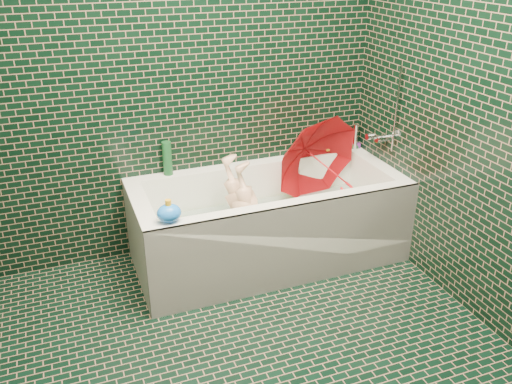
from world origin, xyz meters
name	(u,v)px	position (x,y,z in m)	size (l,w,h in m)	color
floor	(261,381)	(0.00, 0.00, 0.00)	(2.80, 2.80, 0.00)	black
wall_back	(177,62)	(0.00, 1.40, 1.25)	(2.80, 2.80, 0.00)	black
bathtub	(269,230)	(0.45, 1.01, 0.21)	(1.70, 0.75, 0.55)	white
bath_mat	(268,236)	(0.45, 1.02, 0.16)	(1.35, 0.47, 0.01)	green
water	(268,217)	(0.45, 1.02, 0.30)	(1.48, 0.53, 0.00)	silver
faucet	(385,132)	(1.26, 1.02, 0.77)	(0.18, 0.19, 0.55)	silver
child	(250,220)	(0.32, 1.01, 0.31)	(0.31, 0.20, 0.86)	#E7B090
umbrella	(327,168)	(0.89, 1.07, 0.56)	(0.62, 0.62, 0.54)	red
soap_bottle_a	(355,148)	(1.25, 1.34, 0.55)	(0.10, 0.10, 0.25)	white
soap_bottle_b	(355,149)	(1.25, 1.33, 0.55)	(0.08, 0.08, 0.17)	#5E2079
soap_bottle_c	(353,149)	(1.23, 1.33, 0.55)	(0.13, 0.13, 0.16)	#144621
bottle_right_tall	(338,138)	(1.11, 1.34, 0.65)	(0.06, 0.06, 0.20)	#144621
bottle_right_pump	(355,136)	(1.25, 1.35, 0.64)	(0.05, 0.05, 0.18)	silver
bottle_left_tall	(167,158)	(-0.11, 1.36, 0.66)	(0.06, 0.06, 0.22)	#144621
bottle_left_short	(168,162)	(-0.11, 1.36, 0.63)	(0.05, 0.05, 0.16)	white
rubber_duck	(328,146)	(1.04, 1.34, 0.59)	(0.12, 0.10, 0.10)	#F1A818
bath_toy	(169,213)	(-0.25, 0.72, 0.61)	(0.16, 0.14, 0.13)	#1B74F8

